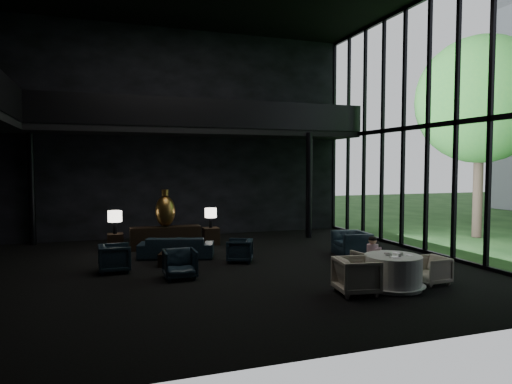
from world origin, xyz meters
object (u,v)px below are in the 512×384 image
object	(u,v)px
console	(166,238)
dining_chair_west	(357,272)
lounge_armchair_east	(240,250)
lounge_armchair_south	(180,262)
side_table_right	(211,236)
coffee_table	(175,258)
bronze_urn	(165,211)
table_lamp_left	(115,217)
dining_chair_east	(431,270)
child	(373,248)
dining_table	(393,274)
lounge_armchair_west	(115,256)
window_armchair	(352,239)
side_table_left	(115,242)
sofa	(176,243)
table_lamp_right	(211,214)
dining_chair_north	(371,263)

from	to	relation	value
console	dining_chair_west	bearing A→B (deg)	-64.90
lounge_armchair_east	lounge_armchair_south	world-z (taller)	lounge_armchair_south
side_table_right	coffee_table	xyz separation A→B (m)	(-1.69, -2.83, -0.12)
lounge_armchair_east	console	bearing A→B (deg)	-126.15
bronze_urn	table_lamp_left	distance (m)	1.61
lounge_armchair_south	dining_chair_east	distance (m)	5.99
side_table_right	child	size ratio (longest dim) A/B	0.99
console	lounge_armchair_south	bearing A→B (deg)	-93.06
lounge_armchair_east	side_table_right	bearing A→B (deg)	-155.20
lounge_armchair_east	dining_table	size ratio (longest dim) A/B	0.47
console	lounge_armchair_west	world-z (taller)	lounge_armchair_west
lounge_armchair_east	dining_table	bearing A→B (deg)	55.68
lounge_armchair_east	dining_chair_east	size ratio (longest dim) A/B	1.04
table_lamp_left	window_armchair	world-z (taller)	table_lamp_left
side_table_left	dining_table	bearing A→B (deg)	-49.77
bronze_urn	dining_table	distance (m)	7.92
sofa	dining_chair_west	xyz separation A→B (m)	(3.07, -5.10, 0.03)
console	table_lamp_right	distance (m)	1.77
dining_table	lounge_armchair_south	bearing A→B (deg)	150.96
coffee_table	side_table_right	bearing A→B (deg)	59.07
window_armchair	dining_chair_north	xyz separation A→B (m)	(-1.06, -2.66, -0.12)
coffee_table	dining_chair_north	size ratio (longest dim) A/B	1.10
lounge_armchair_west	table_lamp_right	bearing A→B (deg)	-47.43
side_table_left	sofa	world-z (taller)	sofa
sofa	coffee_table	bearing A→B (deg)	94.80
side_table_left	child	bearing A→B (deg)	-45.40
table_lamp_left	child	size ratio (longest dim) A/B	1.26
lounge_armchair_west	dining_chair_west	xyz separation A→B (m)	(4.88, -3.79, 0.07)
side_table_right	dining_chair_west	world-z (taller)	dining_chair_west
table_lamp_left	lounge_armchair_south	distance (m)	4.61
side_table_left	child	size ratio (longest dim) A/B	0.92
bronze_urn	dining_table	xyz separation A→B (m)	(4.18, -6.66, -0.93)
dining_chair_west	lounge_armchair_east	bearing A→B (deg)	28.57
sofa	dining_chair_north	world-z (taller)	sofa
table_lamp_left	dining_chair_west	distance (m)	8.42
coffee_table	dining_table	distance (m)	5.89
lounge_armchair_east	coffee_table	bearing A→B (deg)	-75.51
sofa	dining_chair_east	bearing A→B (deg)	152.70
lounge_armchair_west	child	world-z (taller)	child
lounge_armchair_west	window_armchair	size ratio (longest dim) A/B	0.75
dining_chair_north	dining_chair_east	xyz separation A→B (m)	(1.01, -0.97, -0.04)
side_table_right	dining_chair_east	size ratio (longest dim) A/B	0.91
sofa	lounge_armchair_west	xyz separation A→B (m)	(-1.81, -1.31, -0.05)
sofa	dining_chair_north	xyz separation A→B (m)	(4.17, -3.95, -0.09)
lounge_armchair_south	dining_table	size ratio (longest dim) A/B	0.56
side_table_left	lounge_armchair_south	world-z (taller)	lounge_armchair_south
dining_chair_east	console	bearing A→B (deg)	-143.98
side_table_right	table_lamp_right	world-z (taller)	table_lamp_right
side_table_left	sofa	bearing A→B (deg)	-47.43
dining_table	dining_chair_north	size ratio (longest dim) A/B	1.98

